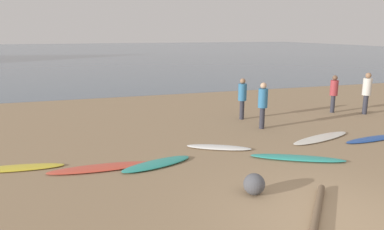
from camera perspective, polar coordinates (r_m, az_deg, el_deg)
name	(u,v)px	position (r m, az deg, el deg)	size (l,w,h in m)	color
ground_plane	(183,114)	(16.06, -1.44, 0.14)	(120.00, 120.00, 0.20)	#997C5B
ocean_water	(99,51)	(69.88, -14.52, 9.74)	(140.00, 100.00, 0.01)	slate
surfboard_0	(16,168)	(10.47, -26.09, -7.54)	(2.40, 0.51, 0.06)	yellow
surfboard_1	(101,168)	(9.72, -14.25, -8.09)	(2.67, 0.55, 0.08)	#D84C38
surfboard_2	(157,164)	(9.71, -5.57, -7.69)	(2.05, 0.58, 0.10)	teal
surfboard_3	(219,147)	(11.03, 4.26, -5.13)	(1.99, 0.46, 0.09)	white
surfboard_4	(297,158)	(10.51, 16.36, -6.55)	(2.59, 0.47, 0.10)	teal
surfboard_5	(321,138)	(12.74, 19.75, -3.43)	(2.66, 0.57, 0.07)	silver
surfboard_6	(373,139)	(13.33, 26.77, -3.38)	(2.36, 0.46, 0.06)	#1E479E
person_0	(242,95)	(14.64, 7.98, 3.10)	(0.34, 0.34, 1.67)	#2D2D38
person_1	(263,102)	(13.31, 11.15, 2.08)	(0.34, 0.34, 1.71)	#2D2D38
person_2	(334,91)	(16.93, 21.55, 3.60)	(0.33, 0.33, 1.65)	#2D2D38
person_3	(367,90)	(17.14, 25.95, 3.59)	(0.36, 0.36, 1.79)	#2D2D38
driftwood_log	(318,208)	(7.78, 19.29, -13.67)	(0.14, 0.14, 2.06)	brown
beach_rock_near	(254,184)	(8.09, 9.82, -10.73)	(0.48, 0.48, 0.48)	#4B4C51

